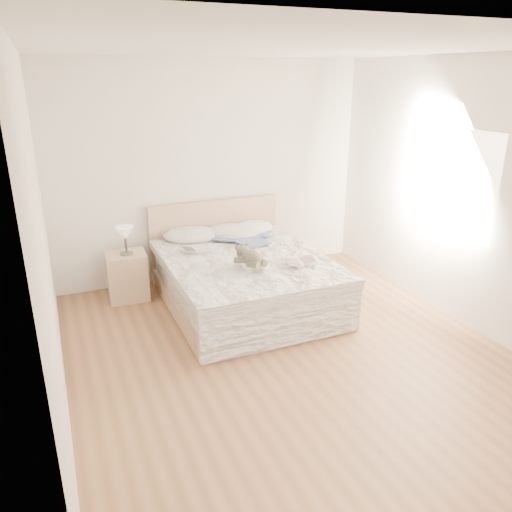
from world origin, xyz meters
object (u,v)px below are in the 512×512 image
at_px(photo_book, 195,249).
at_px(childrens_book, 300,262).
at_px(bed, 243,279).
at_px(teddy_bear, 252,264).
at_px(nightstand, 127,276).
at_px(table_lamp, 125,235).

xyz_separation_m(photo_book, childrens_book, (0.93, -0.82, 0.00)).
distance_m(bed, childrens_book, 0.76).
bearing_deg(childrens_book, teddy_bear, -177.97).
bearing_deg(photo_book, nightstand, 149.82).
bearing_deg(childrens_book, nightstand, 155.28).
distance_m(photo_book, childrens_book, 1.24).
xyz_separation_m(bed, childrens_book, (0.46, -0.51, 0.32)).
bearing_deg(teddy_bear, photo_book, 102.39).
bearing_deg(teddy_bear, childrens_book, -24.78).
relative_size(photo_book, teddy_bear, 0.81).
height_order(bed, teddy_bear, bed).
relative_size(bed, nightstand, 3.83).
xyz_separation_m(bed, table_lamp, (-1.18, 0.64, 0.49)).
distance_m(nightstand, photo_book, 0.89).
bearing_deg(table_lamp, nightstand, 116.08).
height_order(table_lamp, teddy_bear, table_lamp).
height_order(nightstand, photo_book, photo_book).
bearing_deg(table_lamp, teddy_bear, -43.93).
bearing_deg(table_lamp, childrens_book, -35.12).
bearing_deg(bed, table_lamp, 151.49).
distance_m(table_lamp, photo_book, 0.81).
bearing_deg(nightstand, teddy_bear, -44.29).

